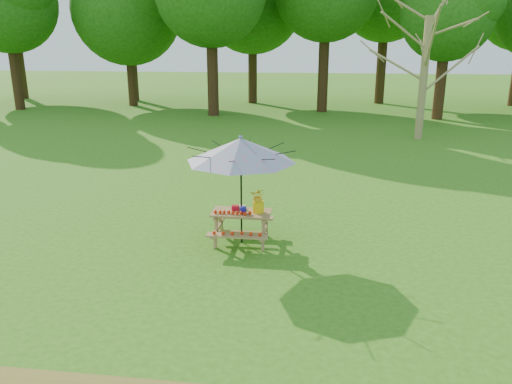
# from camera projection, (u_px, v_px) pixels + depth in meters

# --- Properties ---
(ground) EXTENTS (120.00, 120.00, 0.00)m
(ground) POSITION_uv_depth(u_px,v_px,m) (288.00, 300.00, 8.03)
(ground) COLOR #326D14
(ground) RESTS_ON ground
(picnic_table) EXTENTS (1.20, 1.32, 0.67)m
(picnic_table) POSITION_uv_depth(u_px,v_px,m) (241.00, 228.00, 10.23)
(picnic_table) COLOR #976F44
(picnic_table) RESTS_ON ground
(patio_umbrella) EXTENTS (2.26, 2.26, 2.25)m
(patio_umbrella) POSITION_uv_depth(u_px,v_px,m) (241.00, 150.00, 9.76)
(patio_umbrella) COLOR black
(patio_umbrella) RESTS_ON ground
(produce_bins) EXTENTS (0.32, 0.39, 0.13)m
(produce_bins) POSITION_uv_depth(u_px,v_px,m) (240.00, 209.00, 10.15)
(produce_bins) COLOR red
(produce_bins) RESTS_ON picnic_table
(tomatoes_row) EXTENTS (0.77, 0.13, 0.07)m
(tomatoes_row) POSITION_uv_depth(u_px,v_px,m) (233.00, 213.00, 9.97)
(tomatoes_row) COLOR red
(tomatoes_row) RESTS_ON picnic_table
(flower_bucket) EXTENTS (0.33, 0.29, 0.51)m
(flower_bucket) POSITION_uv_depth(u_px,v_px,m) (258.00, 199.00, 10.02)
(flower_bucket) COLOR yellow
(flower_bucket) RESTS_ON picnic_table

